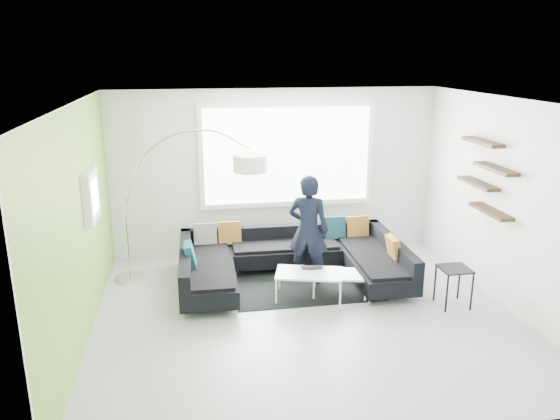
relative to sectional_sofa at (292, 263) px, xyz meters
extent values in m
plane|color=#939298|center=(-0.02, -1.09, -0.32)|extent=(5.50, 5.50, 0.00)
cube|color=silver|center=(-0.02, 1.41, 1.08)|extent=(5.50, 0.04, 2.80)
cube|color=silver|center=(-0.02, -3.59, 1.08)|extent=(5.50, 0.04, 2.80)
cube|color=silver|center=(-2.77, -1.09, 1.08)|extent=(0.04, 5.00, 2.80)
cube|color=silver|center=(2.73, -1.09, 1.08)|extent=(0.04, 5.00, 2.80)
cube|color=white|center=(-0.02, -1.09, 2.48)|extent=(5.50, 5.00, 0.04)
cube|color=#6B9E33|center=(-2.76, -1.09, 1.08)|extent=(0.01, 5.00, 2.80)
cube|color=white|center=(0.18, 1.37, 1.38)|extent=(2.96, 0.06, 1.68)
cube|color=white|center=(-2.70, -0.49, 1.28)|extent=(0.12, 0.66, 0.66)
cube|color=black|center=(2.62, -0.69, 1.38)|extent=(0.20, 1.24, 0.95)
cube|color=black|center=(0.00, 0.00, -0.14)|extent=(3.34, 2.10, 0.35)
cube|color=black|center=(0.00, 0.00, 0.16)|extent=(3.34, 2.10, 0.26)
cube|color=brown|center=(0.00, 0.00, 0.22)|extent=(2.97, 0.22, 0.37)
cube|color=black|center=(0.16, -0.10, -0.31)|extent=(2.13, 1.55, 0.01)
cube|color=white|center=(0.36, -0.56, -0.12)|extent=(1.33, 0.97, 0.39)
cube|color=black|center=(2.03, -1.14, -0.04)|extent=(0.40, 0.40, 0.55)
imported|color=black|center=(0.24, -0.02, 0.52)|extent=(0.90, 0.85, 1.66)
imported|color=black|center=(0.20, -0.48, 0.09)|extent=(0.33, 0.24, 0.02)
camera|label=1|loc=(-1.47, -7.51, 3.06)|focal=35.00mm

